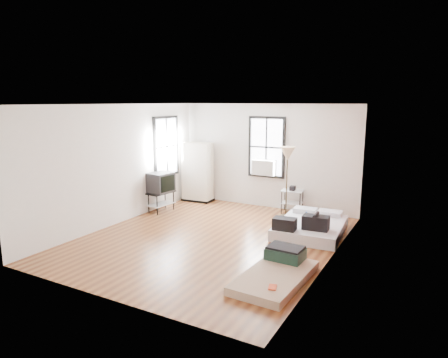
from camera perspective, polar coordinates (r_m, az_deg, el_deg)
The scene contains 8 objects.
ground at distance 8.56m, azimuth -1.89°, elevation -8.48°, with size 6.00×6.00×0.00m, color #562B16.
room_shell at distance 8.35m, azimuth 0.67°, elevation 3.31°, with size 5.02×6.02×2.80m.
mattress_main at distance 9.03m, azimuth 12.20°, elevation -6.61°, with size 1.49×1.94×0.59m.
mattress_bare at distance 6.80m, azimuth 7.66°, elevation -12.89°, with size 0.98×1.75×0.37m.
wardrobe at distance 11.55m, azimuth -3.78°, elevation 0.99°, with size 0.89×0.55×1.70m.
side_table at distance 10.47m, azimuth 9.74°, elevation -2.23°, with size 0.59×0.49×0.71m.
floor_lamp at distance 9.95m, azimuth 9.05°, elevation 3.14°, with size 0.38×0.38×1.76m.
tv_stand at distance 10.52m, azimuth -9.01°, elevation -0.68°, with size 0.58×0.78×1.04m.
Camera 1 is at (4.12, -6.94, 2.86)m, focal length 32.00 mm.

